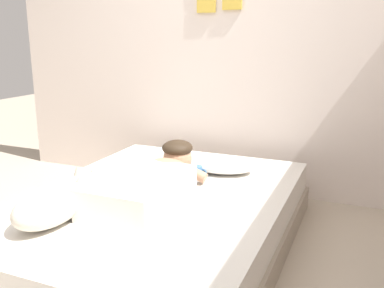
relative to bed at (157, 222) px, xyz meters
name	(u,v)px	position (x,y,z in m)	size (l,w,h in m)	color
ground_plane	(109,287)	(-0.04, -0.47, -0.18)	(11.93, 11.93, 0.00)	tan
back_wall	(221,40)	(-0.04, 1.27, 1.07)	(3.97, 0.12, 2.50)	silver
bed	(157,222)	(0.00, 0.00, 0.00)	(1.52, 2.08, 0.36)	gray
pillow	(218,164)	(0.19, 0.58, 0.24)	(0.52, 0.32, 0.11)	white
person_lying	(151,181)	(0.01, -0.07, 0.29)	(0.43, 0.92, 0.27)	silver
dog	(57,202)	(-0.29, -0.53, 0.28)	(0.26, 0.57, 0.21)	beige
coffee_cup	(196,171)	(0.09, 0.40, 0.22)	(0.12, 0.09, 0.07)	teal
cell_phone	(155,188)	(-0.06, 0.09, 0.19)	(0.07, 0.14, 0.01)	black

